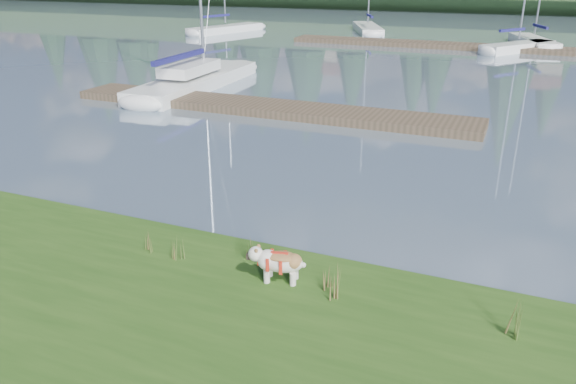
% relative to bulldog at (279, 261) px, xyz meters
% --- Properties ---
extents(ground, '(200.00, 200.00, 0.00)m').
position_rel_bulldog_xyz_m(ground, '(-1.71, 32.61, -0.70)').
color(ground, slate).
rests_on(ground, ground).
extents(bulldog, '(0.96, 0.49, 0.56)m').
position_rel_bulldog_xyz_m(bulldog, '(0.00, 0.00, 0.00)').
color(bulldog, silver).
rests_on(bulldog, bank).
extents(sailboat_main, '(2.44, 10.14, 14.34)m').
position_rel_bulldog_xyz_m(sailboat_main, '(-10.49, 15.16, -0.28)').
color(sailboat_main, white).
rests_on(sailboat_main, ground).
extents(dock_near, '(16.00, 2.00, 0.30)m').
position_rel_bulldog_xyz_m(dock_near, '(-5.71, 11.61, -0.55)').
color(dock_near, '#4C3D2C').
rests_on(dock_near, ground).
extents(dock_far, '(26.00, 2.20, 0.30)m').
position_rel_bulldog_xyz_m(dock_far, '(0.29, 32.61, -0.55)').
color(dock_far, '#4C3D2C').
rests_on(dock_far, ground).
extents(sailboat_bg_0, '(3.99, 8.34, 11.90)m').
position_rel_bulldog_xyz_m(sailboat_bg_0, '(-20.04, 35.67, -0.38)').
color(sailboat_bg_0, white).
rests_on(sailboat_bg_0, ground).
extents(sailboat_bg_1, '(4.79, 8.44, 12.55)m').
position_rel_bulldog_xyz_m(sailboat_bg_1, '(-9.81, 40.54, -0.38)').
color(sailboat_bg_1, white).
rests_on(sailboat_bg_1, ground).
extents(sailboat_bg_2, '(4.93, 6.36, 10.34)m').
position_rel_bulldog_xyz_m(sailboat_bg_2, '(2.79, 32.92, -0.37)').
color(sailboat_bg_2, white).
rests_on(sailboat_bg_2, ground).
extents(sailboat_bg_3, '(3.77, 7.56, 11.06)m').
position_rel_bulldog_xyz_m(sailboat_bg_3, '(3.12, 36.34, -0.38)').
color(sailboat_bg_3, white).
rests_on(sailboat_bg_3, ground).
extents(weed_0, '(0.17, 0.14, 0.52)m').
position_rel_bulldog_xyz_m(weed_0, '(-1.90, -0.05, -0.13)').
color(weed_0, '#475B23').
rests_on(weed_0, bank).
extents(weed_1, '(0.17, 0.14, 0.41)m').
position_rel_bulldog_xyz_m(weed_1, '(-0.80, 0.49, -0.18)').
color(weed_1, '#475B23').
rests_on(weed_1, bank).
extents(weed_2, '(0.17, 0.14, 0.66)m').
position_rel_bulldog_xyz_m(weed_2, '(1.04, -0.18, -0.08)').
color(weed_2, '#475B23').
rests_on(weed_2, bank).
extents(weed_3, '(0.17, 0.14, 0.55)m').
position_rel_bulldog_xyz_m(weed_3, '(-2.59, -0.02, -0.12)').
color(weed_3, '#475B23').
rests_on(weed_3, bank).
extents(weed_4, '(0.17, 0.14, 0.40)m').
position_rel_bulldog_xyz_m(weed_4, '(0.83, 0.07, -0.18)').
color(weed_4, '#475B23').
rests_on(weed_4, bank).
extents(weed_5, '(0.17, 0.14, 0.65)m').
position_rel_bulldog_xyz_m(weed_5, '(3.56, -0.16, -0.08)').
color(weed_5, '#475B23').
rests_on(weed_5, bank).
extents(mud_lip, '(60.00, 0.50, 0.14)m').
position_rel_bulldog_xyz_m(mud_lip, '(-1.71, 1.01, -0.63)').
color(mud_lip, '#33281C').
rests_on(mud_lip, ground).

